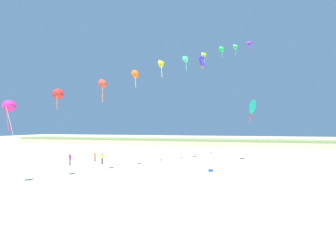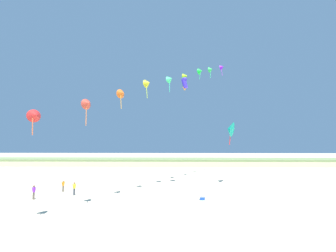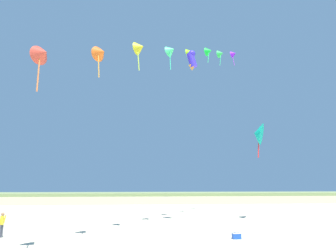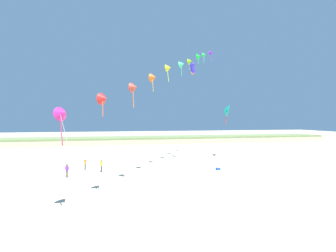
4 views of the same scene
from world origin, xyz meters
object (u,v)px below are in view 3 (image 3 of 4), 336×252
(beach_cooler, at_px, (236,236))
(large_kite_low_lead, at_px, (192,60))
(large_kite_mid_trail, at_px, (258,134))
(person_near_left, at_px, (2,223))

(beach_cooler, bearing_deg, large_kite_low_lead, 103.58)
(large_kite_mid_trail, distance_m, beach_cooler, 14.30)
(person_near_left, bearing_deg, large_kite_low_lead, 18.77)
(large_kite_low_lead, bearing_deg, person_near_left, -161.23)
(person_near_left, relative_size, large_kite_mid_trail, 0.45)
(large_kite_mid_trail, relative_size, beach_cooler, 6.63)
(person_near_left, xyz_separation_m, large_kite_low_lead, (14.61, 4.97, 14.95))
(person_near_left, height_order, large_kite_low_lead, large_kite_low_lead)
(person_near_left, xyz_separation_m, beach_cooler, (16.28, -1.95, -0.78))
(large_kite_low_lead, distance_m, beach_cooler, 17.26)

